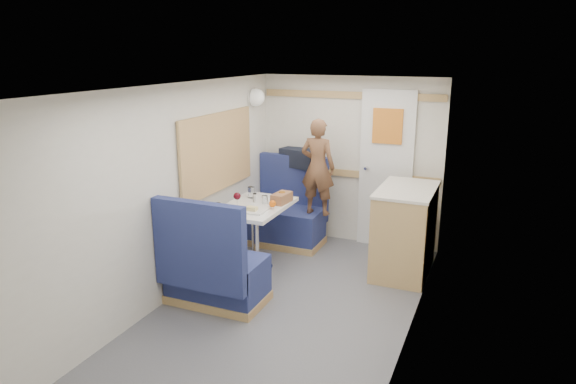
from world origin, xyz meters
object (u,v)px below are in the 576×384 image
at_px(dome_light, 256,97).
at_px(tumbler_mid, 251,192).
at_px(bread_loaf, 282,198).
at_px(tray, 255,209).
at_px(tumbler_right, 265,200).
at_px(bench_near, 214,274).
at_px(dinette_table, 255,219).
at_px(galley_counter, 404,230).
at_px(duffel_bag, 299,158).
at_px(tumbler_left, 218,208).
at_px(beer_glass, 282,197).
at_px(person, 318,167).
at_px(salt_grinder, 255,199).
at_px(bench_far, 287,219).
at_px(wine_glass, 237,197).
at_px(pepper_grinder, 255,198).
at_px(cheese_block, 252,208).
at_px(orange_fruit, 272,204).

relative_size(dome_light, tumbler_mid, 1.64).
bearing_deg(bread_loaf, tray, -114.49).
bearing_deg(tumbler_right, bench_near, -96.04).
relative_size(dinette_table, tray, 2.63).
bearing_deg(tumbler_mid, galley_counter, 11.06).
height_order(dome_light, tumbler_mid, dome_light).
height_order(dinette_table, duffel_bag, duffel_bag).
distance_m(dinette_table, tumbler_right, 0.23).
height_order(galley_counter, tumbler_mid, galley_counter).
height_order(tumbler_left, beer_glass, beer_glass).
bearing_deg(person, bench_near, 77.37).
height_order(tumbler_left, salt_grinder, tumbler_left).
relative_size(dinette_table, bench_far, 0.88).
distance_m(bench_near, beer_glass, 1.19).
distance_m(bench_near, tumbler_right, 1.03).
distance_m(dinette_table, duffel_bag, 1.21).
relative_size(bench_near, dome_light, 5.25).
height_order(wine_glass, pepper_grinder, wine_glass).
distance_m(bench_near, pepper_grinder, 1.07).
distance_m(tray, bread_loaf, 0.37).
relative_size(bench_near, tumbler_left, 10.50).
bearing_deg(tumbler_left, dinette_table, 59.04).
height_order(dinette_table, tumbler_right, tumbler_right).
height_order(dinette_table, bread_loaf, bread_loaf).
height_order(bench_far, cheese_block, bench_far).
xyz_separation_m(tray, orange_fruit, (0.15, 0.10, 0.04)).
xyz_separation_m(cheese_block, salt_grinder, (-0.12, 0.31, 0.01)).
relative_size(tumbler_right, pepper_grinder, 1.02).
bearing_deg(pepper_grinder, orange_fruit, -27.74).
height_order(bench_far, salt_grinder, bench_far).
bearing_deg(bench_near, duffel_bag, 88.42).
distance_m(tray, orange_fruit, 0.19).
distance_m(tumbler_left, beer_glass, 0.73).
height_order(bench_far, galley_counter, bench_far).
relative_size(bench_far, bench_near, 1.00).
relative_size(dinette_table, cheese_block, 8.36).
distance_m(dome_light, person, 1.10).
xyz_separation_m(tumbler_left, salt_grinder, (0.19, 0.46, -0.01)).
xyz_separation_m(tumbler_right, pepper_grinder, (-0.14, 0.05, -0.00)).
height_order(cheese_block, tumbler_right, tumbler_right).
xyz_separation_m(wine_glass, pepper_grinder, (0.07, 0.27, -0.07)).
height_order(salt_grinder, bread_loaf, bread_loaf).
relative_size(bench_far, person, 0.95).
relative_size(orange_fruit, tumbler_right, 0.70).
xyz_separation_m(dinette_table, bread_loaf, (0.22, 0.18, 0.21)).
bearing_deg(dome_light, salt_grinder, -65.33).
bearing_deg(bench_near, beer_glass, 78.56).
relative_size(dinette_table, salt_grinder, 10.36).
height_order(dinette_table, bench_far, bench_far).
relative_size(wine_glass, pepper_grinder, 1.67).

